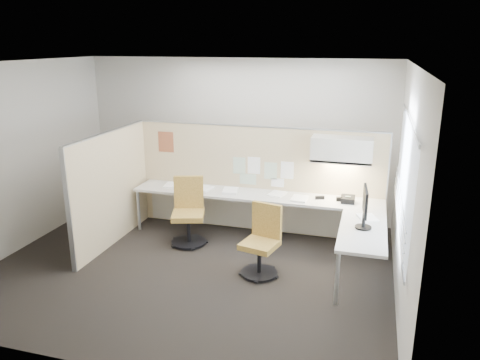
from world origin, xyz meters
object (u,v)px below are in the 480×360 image
(desk, at_px, (273,207))
(monitor, at_px, (365,206))
(chair_left, at_px, (189,213))
(chair_right, at_px, (262,243))
(phone, at_px, (348,199))

(desk, relative_size, monitor, 7.41)
(chair_left, height_order, chair_right, chair_left)
(chair_right, bearing_deg, phone, 61.38)
(monitor, bearing_deg, chair_right, 93.90)
(phone, bearing_deg, desk, -173.62)
(monitor, distance_m, phone, 1.04)
(desk, xyz_separation_m, chair_left, (-1.28, -0.35, -0.12))
(chair_left, bearing_deg, chair_right, -44.31)
(chair_left, height_order, phone, chair_left)
(desk, relative_size, chair_right, 4.18)
(desk, distance_m, chair_left, 1.33)
(chair_right, height_order, monitor, monitor)
(desk, xyz_separation_m, phone, (1.11, 0.13, 0.18))
(chair_left, height_order, monitor, monitor)
(phone, bearing_deg, chair_left, -168.97)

